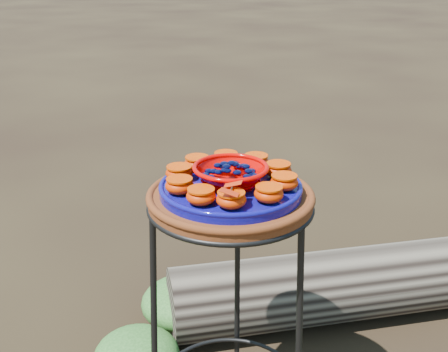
# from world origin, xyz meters

# --- Properties ---
(plant_stand) EXTENTS (0.44, 0.44, 0.70)m
(plant_stand) POSITION_xyz_m (0.00, 0.00, 0.35)
(plant_stand) COLOR black
(plant_stand) RESTS_ON ground
(terracotta_saucer) EXTENTS (0.40, 0.40, 0.03)m
(terracotta_saucer) POSITION_xyz_m (0.00, 0.00, 0.72)
(terracotta_saucer) COLOR brown
(terracotta_saucer) RESTS_ON plant_stand
(cobalt_plate) EXTENTS (0.34, 0.34, 0.02)m
(cobalt_plate) POSITION_xyz_m (0.00, 0.00, 0.74)
(cobalt_plate) COLOR #030061
(cobalt_plate) RESTS_ON terracotta_saucer
(red_bowl) EXTENTS (0.17, 0.17, 0.05)m
(red_bowl) POSITION_xyz_m (0.00, 0.00, 0.78)
(red_bowl) COLOR #CF0200
(red_bowl) RESTS_ON cobalt_plate
(glass_gems) EXTENTS (0.13, 0.13, 0.02)m
(glass_gems) POSITION_xyz_m (0.00, 0.00, 0.81)
(glass_gems) COLOR black
(glass_gems) RESTS_ON red_bowl
(orange_half_0) EXTENTS (0.07, 0.07, 0.04)m
(orange_half_0) POSITION_xyz_m (0.01, -0.13, 0.77)
(orange_half_0) COLOR #B33000
(orange_half_0) RESTS_ON cobalt_plate
(orange_half_1) EXTENTS (0.07, 0.07, 0.04)m
(orange_half_1) POSITION_xyz_m (0.09, -0.09, 0.77)
(orange_half_1) COLOR #B33000
(orange_half_1) RESTS_ON cobalt_plate
(orange_half_2) EXTENTS (0.07, 0.07, 0.04)m
(orange_half_2) POSITION_xyz_m (0.13, -0.01, 0.77)
(orange_half_2) COLOR #B33000
(orange_half_2) RESTS_ON cobalt_plate
(orange_half_3) EXTENTS (0.07, 0.07, 0.04)m
(orange_half_3) POSITION_xyz_m (0.11, 0.06, 0.77)
(orange_half_3) COLOR #B33000
(orange_half_3) RESTS_ON cobalt_plate
(orange_half_4) EXTENTS (0.07, 0.07, 0.04)m
(orange_half_4) POSITION_xyz_m (0.05, 0.12, 0.77)
(orange_half_4) COLOR #B33000
(orange_half_4) RESTS_ON cobalt_plate
(orange_half_5) EXTENTS (0.07, 0.07, 0.04)m
(orange_half_5) POSITION_xyz_m (-0.03, 0.12, 0.77)
(orange_half_5) COLOR #B33000
(orange_half_5) RESTS_ON cobalt_plate
(orange_half_6) EXTENTS (0.07, 0.07, 0.04)m
(orange_half_6) POSITION_xyz_m (-0.09, 0.09, 0.77)
(orange_half_6) COLOR #B33000
(orange_half_6) RESTS_ON cobalt_plate
(orange_half_7) EXTENTS (0.07, 0.07, 0.04)m
(orange_half_7) POSITION_xyz_m (-0.13, 0.01, 0.77)
(orange_half_7) COLOR #B33000
(orange_half_7) RESTS_ON cobalt_plate
(orange_half_8) EXTENTS (0.07, 0.07, 0.04)m
(orange_half_8) POSITION_xyz_m (-0.11, -0.06, 0.77)
(orange_half_8) COLOR #B33000
(orange_half_8) RESTS_ON cobalt_plate
(orange_half_9) EXTENTS (0.07, 0.07, 0.04)m
(orange_half_9) POSITION_xyz_m (-0.05, -0.12, 0.77)
(orange_half_9) COLOR #B33000
(orange_half_9) RESTS_ON cobalt_plate
(butterfly) EXTENTS (0.09, 0.06, 0.01)m
(butterfly) POSITION_xyz_m (0.01, -0.13, 0.80)
(butterfly) COLOR red
(butterfly) RESTS_ON orange_half_0
(driftwood_log) EXTENTS (1.47, 0.81, 0.27)m
(driftwood_log) POSITION_xyz_m (0.43, 0.60, 0.13)
(driftwood_log) COLOR black
(driftwood_log) RESTS_ON ground
(foliage_back) EXTENTS (0.31, 0.31, 0.15)m
(foliage_back) POSITION_xyz_m (-0.22, 0.49, 0.08)
(foliage_back) COLOR #204F1C
(foliage_back) RESTS_ON ground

